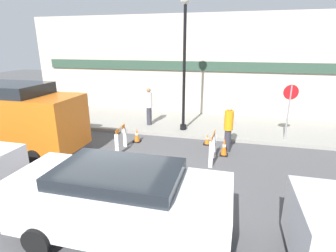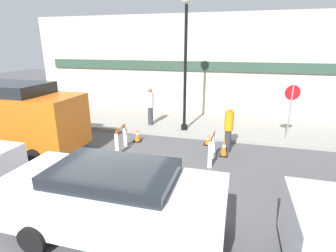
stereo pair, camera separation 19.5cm
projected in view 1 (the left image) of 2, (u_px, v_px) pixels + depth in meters
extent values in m
plane|color=#4C4C4F|center=(120.00, 187.00, 7.56)|extent=(60.00, 60.00, 0.00)
cube|color=gray|center=(171.00, 123.00, 13.51)|extent=(18.00, 3.89, 0.14)
cube|color=#BCB29E|center=(180.00, 66.00, 14.58)|extent=(18.00, 0.12, 5.50)
cube|color=#2D4738|center=(179.00, 66.00, 14.46)|extent=(16.20, 0.10, 0.50)
cylinder|color=black|center=(183.00, 127.00, 12.18)|extent=(0.29, 0.29, 0.24)
cylinder|color=black|center=(184.00, 71.00, 11.41)|extent=(0.13, 0.13, 5.38)
cylinder|color=gray|center=(288.00, 113.00, 10.63)|extent=(0.06, 0.06, 2.25)
cylinder|color=red|center=(291.00, 92.00, 10.37)|extent=(0.59, 0.14, 0.60)
cube|color=white|center=(211.00, 155.00, 8.64)|extent=(0.13, 0.07, 0.92)
cube|color=white|center=(214.00, 146.00, 9.36)|extent=(0.13, 0.07, 0.92)
cube|color=orange|center=(213.00, 136.00, 8.84)|extent=(0.07, 0.85, 0.15)
cube|color=white|center=(213.00, 136.00, 8.84)|extent=(0.04, 0.26, 0.14)
cube|color=white|center=(125.00, 137.00, 10.44)|extent=(0.14, 0.07, 0.81)
cube|color=white|center=(117.00, 145.00, 9.63)|extent=(0.14, 0.07, 0.81)
cube|color=orange|center=(120.00, 129.00, 9.89)|extent=(0.08, 0.93, 0.15)
cube|color=white|center=(120.00, 129.00, 9.89)|extent=(0.05, 0.28, 0.14)
cube|color=black|center=(183.00, 182.00, 7.83)|extent=(0.30, 0.30, 0.04)
cone|color=orange|center=(184.00, 173.00, 7.75)|extent=(0.23, 0.23, 0.52)
cylinder|color=white|center=(184.00, 172.00, 7.74)|extent=(0.13, 0.13, 0.07)
cube|color=black|center=(207.00, 144.00, 10.77)|extent=(0.30, 0.30, 0.04)
cone|color=orange|center=(207.00, 139.00, 10.70)|extent=(0.22, 0.22, 0.42)
cylinder|color=white|center=(207.00, 138.00, 10.70)|extent=(0.13, 0.13, 0.06)
cube|color=black|center=(137.00, 141.00, 11.07)|extent=(0.30, 0.30, 0.04)
cone|color=orange|center=(137.00, 135.00, 10.98)|extent=(0.23, 0.22, 0.56)
cylinder|color=white|center=(137.00, 134.00, 10.97)|extent=(0.13, 0.13, 0.08)
cube|color=black|center=(135.00, 171.00, 8.46)|extent=(0.30, 0.30, 0.04)
cone|color=orange|center=(135.00, 164.00, 8.38)|extent=(0.22, 0.23, 0.46)
cylinder|color=white|center=(135.00, 164.00, 8.37)|extent=(0.13, 0.13, 0.06)
cube|color=black|center=(224.00, 155.00, 9.72)|extent=(0.30, 0.30, 0.04)
cone|color=orange|center=(224.00, 146.00, 9.62)|extent=(0.22, 0.22, 0.63)
cylinder|color=white|center=(224.00, 146.00, 9.61)|extent=(0.13, 0.13, 0.09)
cube|color=black|center=(165.00, 176.00, 8.16)|extent=(0.30, 0.30, 0.04)
cone|color=orange|center=(165.00, 169.00, 8.09)|extent=(0.23, 0.23, 0.45)
cylinder|color=white|center=(165.00, 168.00, 8.08)|extent=(0.13, 0.13, 0.06)
cylinder|color=#33333D|center=(227.00, 141.00, 9.96)|extent=(0.32, 0.32, 0.88)
cylinder|color=orange|center=(229.00, 120.00, 9.72)|extent=(0.44, 0.44, 0.73)
sphere|color=beige|center=(230.00, 108.00, 9.58)|extent=(0.27, 0.27, 0.20)
cylinder|color=#33333D|center=(149.00, 116.00, 12.82)|extent=(0.33, 0.33, 0.88)
cylinder|color=silver|center=(149.00, 100.00, 12.58)|extent=(0.46, 0.46, 0.73)
sphere|color=#8E6647|center=(149.00, 90.00, 12.44)|extent=(0.28, 0.28, 0.21)
cylinder|color=black|center=(7.00, 182.00, 7.23)|extent=(0.60, 0.18, 0.60)
cube|color=silver|center=(120.00, 203.00, 5.37)|extent=(4.46, 1.70, 1.08)
cube|color=#1E2328|center=(118.00, 179.00, 5.21)|extent=(2.46, 1.57, 0.50)
cylinder|color=black|center=(192.00, 211.00, 6.00)|extent=(0.60, 0.18, 0.60)
cylinder|color=black|center=(84.00, 195.00, 6.64)|extent=(0.60, 0.18, 0.60)
cylinder|color=black|center=(37.00, 242.00, 5.07)|extent=(0.60, 0.18, 0.60)
cylinder|color=black|center=(324.00, 228.00, 5.42)|extent=(0.60, 0.18, 0.60)
cube|color=#D16619|center=(10.00, 120.00, 9.75)|extent=(5.50, 1.96, 1.91)
cube|color=#1E2328|center=(5.00, 94.00, 9.46)|extent=(3.02, 1.80, 0.80)
cylinder|color=black|center=(68.00, 139.00, 10.55)|extent=(0.60, 0.18, 0.60)
cylinder|color=black|center=(34.00, 158.00, 8.74)|extent=(0.60, 0.18, 0.60)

